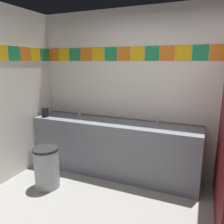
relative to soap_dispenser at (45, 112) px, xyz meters
The scene contains 6 objects.
wall_back 2.12m from the soap_dispenser, 13.19° to the left, with size 4.47×0.09×2.58m.
vanity_counter 1.30m from the soap_dispenser, ahead, with size 2.67×0.56×0.86m.
faucet_left 0.57m from the soap_dispenser, 25.73° to the left, with size 0.04×0.10×0.14m.
faucet_right 1.87m from the soap_dispenser, ahead, with size 0.04×0.10×0.14m.
soap_dispenser is the anchor object (origin of this frame).
trash_bin 1.00m from the soap_dispenser, 51.94° to the right, with size 0.36×0.36×0.59m.
Camera 1 is at (0.44, -1.65, 1.77)m, focal length 35.46 mm.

